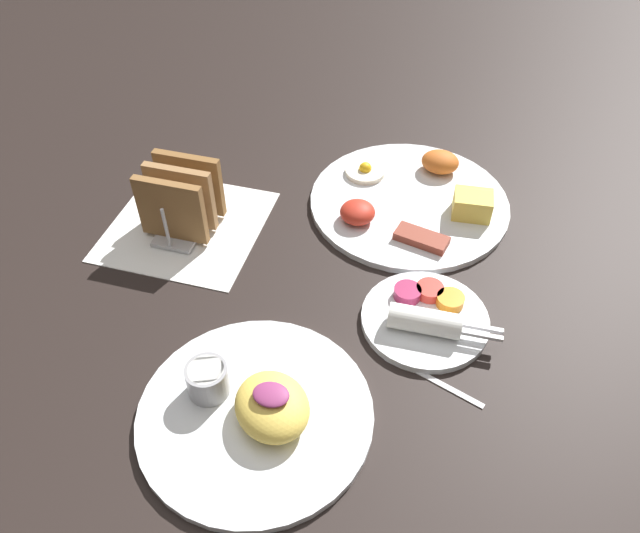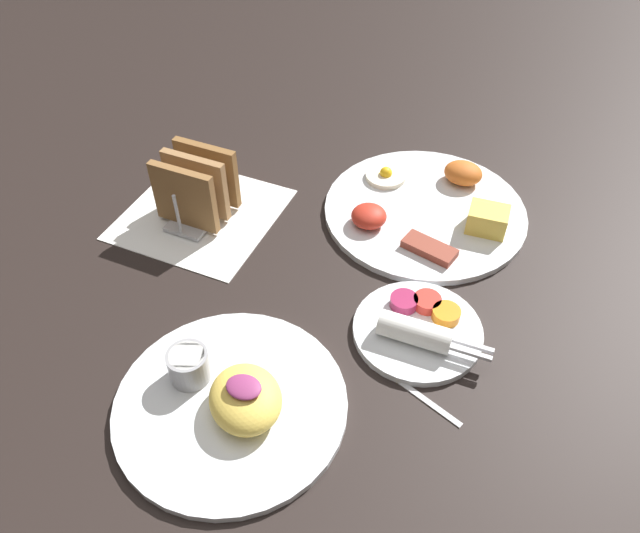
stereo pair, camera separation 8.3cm
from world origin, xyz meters
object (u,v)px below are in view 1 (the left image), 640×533
at_px(plate_breakfast, 412,199).
at_px(plate_condiments, 426,317).
at_px(plate_foreground, 256,409).
at_px(toast_rack, 181,199).

distance_m(plate_breakfast, plate_condiments, 0.24).
xyz_separation_m(plate_condiments, plate_foreground, (-0.16, -0.19, 0.00)).
height_order(plate_foreground, toast_rack, toast_rack).
xyz_separation_m(plate_breakfast, toast_rack, (-0.31, -0.14, 0.04)).
xyz_separation_m(plate_breakfast, plate_condiments, (0.06, -0.23, 0.00)).
distance_m(plate_breakfast, plate_foreground, 0.43).
relative_size(plate_breakfast, toast_rack, 2.63).
height_order(plate_condiments, toast_rack, toast_rack).
xyz_separation_m(plate_condiments, toast_rack, (-0.37, 0.09, 0.04)).
bearing_deg(toast_rack, plate_breakfast, 24.12).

